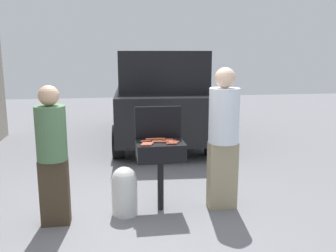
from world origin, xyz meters
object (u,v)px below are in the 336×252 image
hot_dog_11 (157,142)px  person_right (223,134)px  parked_minivan (160,95)px  hot_dog_0 (174,142)px  bbq_grill (160,153)px  hot_dog_5 (146,141)px  hot_dog_8 (147,144)px  propane_tank (124,190)px  hot_dog_4 (151,139)px  hot_dog_7 (148,143)px  hot_dog_10 (160,139)px  hot_dog_3 (146,145)px  hot_dog_6 (167,142)px  hot_dog_2 (172,144)px  hot_dog_9 (168,140)px  person_left (52,151)px  hot_dog_1 (158,140)px  hot_dog_12 (171,141)px

hot_dog_11 → person_right: size_ratio=0.07×
parked_minivan → hot_dog_0: bearing=88.4°
bbq_grill → hot_dog_5: hot_dog_5 is taller
hot_dog_8 → hot_dog_11: bearing=36.0°
propane_tank → hot_dog_4: bearing=29.4°
parked_minivan → bbq_grill: bearing=85.9°
bbq_grill → hot_dog_7: size_ratio=6.92×
hot_dog_0 → hot_dog_10: 0.25m
hot_dog_7 → hot_dog_11: same height
hot_dog_10 → person_right: person_right is taller
hot_dog_3 → hot_dog_10: size_ratio=1.00×
hot_dog_4 → hot_dog_5: size_ratio=1.00×
hot_dog_11 → propane_tank: hot_dog_11 is taller
hot_dog_6 → hot_dog_2: bearing=-68.6°
hot_dog_4 → hot_dog_11: size_ratio=1.00×
hot_dog_8 → propane_tank: (-0.29, 0.05, -0.59)m
hot_dog_6 → hot_dog_11: size_ratio=1.00×
hot_dog_7 → hot_dog_4: bearing=75.5°
hot_dog_0 → hot_dog_8: bearing=-172.3°
hot_dog_9 → hot_dog_7: bearing=-151.1°
bbq_grill → person_right: (0.80, -0.05, 0.23)m
hot_dog_7 → hot_dog_11: bearing=27.4°
propane_tank → parked_minivan: (0.96, 3.96, 0.70)m
bbq_grill → person_left: (-1.28, -0.22, 0.14)m
hot_dog_3 → person_left: person_left is taller
hot_dog_2 → hot_dog_10: (-0.11, 0.27, 0.00)m
bbq_grill → hot_dog_1: hot_dog_1 is taller
hot_dog_11 → hot_dog_5: bearing=160.2°
hot_dog_2 → hot_dog_1: bearing=120.9°
hot_dog_7 → hot_dog_2: bearing=-10.8°
hot_dog_7 → person_left: (-1.11, -0.13, -0.02)m
hot_dog_2 → person_left: person_left is taller
hot_dog_4 → hot_dog_12: bearing=-27.6°
hot_dog_2 → hot_dog_3: (-0.32, -0.02, 0.00)m
hot_dog_4 → hot_dog_8: size_ratio=1.00×
hot_dog_0 → hot_dog_7: (-0.33, -0.01, 0.00)m
hot_dog_10 → hot_dog_11: (-0.06, -0.15, 0.00)m
hot_dog_7 → hot_dog_3: bearing=-110.2°
hot_dog_2 → hot_dog_10: 0.29m
parked_minivan → hot_dog_5: bearing=83.3°
hot_dog_9 → hot_dog_1: bearing=166.0°
hot_dog_2 → parked_minivan: 4.04m
hot_dog_1 → hot_dog_8: (-0.16, -0.21, 0.00)m
hot_dog_8 → parked_minivan: bearing=80.5°
hot_dog_1 → hot_dog_10: size_ratio=1.00×
hot_dog_10 → person_right: (0.79, -0.18, 0.08)m
bbq_grill → hot_dog_10: hot_dog_10 is taller
hot_dog_2 → hot_dog_10: size_ratio=1.00×
hot_dog_11 → propane_tank: (-0.42, -0.05, -0.59)m
hot_dog_9 → parked_minivan: parked_minivan is taller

